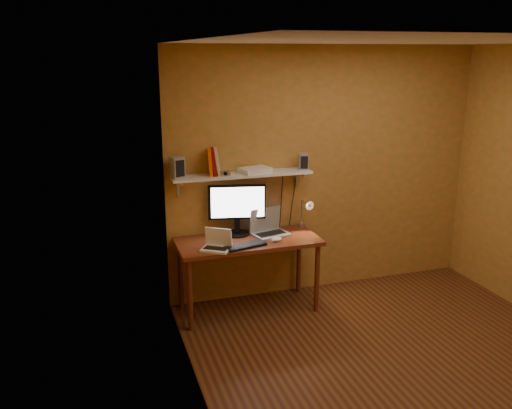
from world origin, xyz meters
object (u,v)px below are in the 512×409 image
object	(u,v)px
netbook	(217,244)
desk_lamp	(306,210)
desk	(248,248)
keyboard	(245,246)
wall_shelf	(242,175)
monitor	(237,207)
router	(255,170)
speaker_left	(177,168)
speaker_right	(303,162)
mouse	(276,239)
shelf_camera	(225,173)
laptop	(268,227)

from	to	relation	value
netbook	desk_lamp	size ratio (longest dim) A/B	0.85
desk	keyboard	xyz separation A→B (m)	(-0.08, -0.18, 0.10)
wall_shelf	monitor	world-z (taller)	wall_shelf
desk	router	xyz separation A→B (m)	(0.13, 0.19, 0.74)
speaker_left	router	world-z (taller)	speaker_left
desk_lamp	speaker_right	bearing A→B (deg)	110.33
mouse	speaker_right	size ratio (longest dim) A/B	0.66
desk	shelf_camera	bearing A→B (deg)	147.96
laptop	speaker_left	size ratio (longest dim) A/B	1.97
desk	mouse	world-z (taller)	mouse
mouse	desk	bearing A→B (deg)	139.99
desk	speaker_right	world-z (taller)	speaker_right
desk_lamp	speaker_right	xyz separation A→B (m)	(-0.02, 0.05, 0.50)
wall_shelf	router	xyz separation A→B (m)	(0.13, -0.00, 0.04)
desk	shelf_camera	size ratio (longest dim) A/B	13.62
monitor	router	distance (m)	0.41
keyboard	speaker_right	distance (m)	1.07
laptop	router	size ratio (longest dim) A/B	1.34
mouse	router	world-z (taller)	router
desk	monitor	world-z (taller)	monitor
desk	speaker_right	distance (m)	1.03
speaker_left	wall_shelf	bearing A→B (deg)	-18.67
speaker_left	shelf_camera	distance (m)	0.46
desk	keyboard	bearing A→B (deg)	-114.34
keyboard	router	size ratio (longest dim) A/B	1.36
speaker_left	router	xyz separation A→B (m)	(0.77, 0.00, -0.08)
desk	laptop	world-z (taller)	laptop
laptop	mouse	size ratio (longest dim) A/B	3.67
desk	speaker_left	size ratio (longest dim) A/B	6.97
keyboard	router	distance (m)	0.77
monitor	mouse	bearing A→B (deg)	-33.16
netbook	laptop	bearing A→B (deg)	58.58
laptop	router	world-z (taller)	router
netbook	desk_lamp	bearing A→B (deg)	50.42
mouse	speaker_left	bearing A→B (deg)	148.11
laptop	netbook	bearing A→B (deg)	-169.29
laptop	mouse	xyz separation A→B (m)	(0.00, -0.23, -0.05)
netbook	speaker_right	world-z (taller)	speaker_right
wall_shelf	desk_lamp	xyz separation A→B (m)	(0.66, -0.07, -0.40)
keyboard	router	xyz separation A→B (m)	(0.21, 0.38, 0.64)
wall_shelf	shelf_camera	distance (m)	0.21
mouse	speaker_left	size ratio (longest dim) A/B	0.54
monitor	laptop	size ratio (longest dim) A/B	1.43
desk	netbook	size ratio (longest dim) A/B	4.41
netbook	speaker_left	distance (m)	0.81
monitor	speaker_right	size ratio (longest dim) A/B	3.47
wall_shelf	monitor	size ratio (longest dim) A/B	2.48
netbook	mouse	size ratio (longest dim) A/B	2.94
wall_shelf	router	distance (m)	0.14
wall_shelf	desk_lamp	size ratio (longest dim) A/B	3.73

